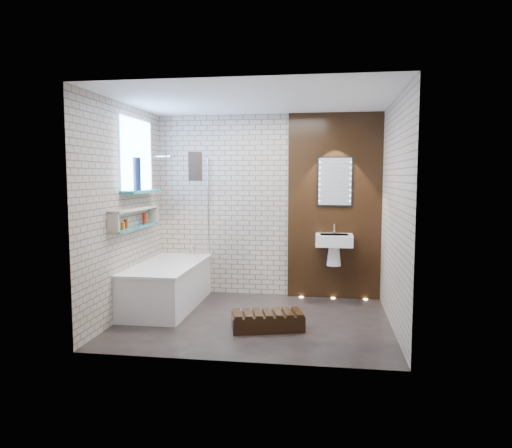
% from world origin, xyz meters
% --- Properties ---
extents(ground, '(3.20, 3.20, 0.00)m').
position_xyz_m(ground, '(0.00, 0.00, 0.00)').
color(ground, black).
rests_on(ground, ground).
extents(room_shell, '(3.24, 3.20, 2.60)m').
position_xyz_m(room_shell, '(0.00, 0.00, 1.30)').
color(room_shell, tan).
rests_on(room_shell, ground).
extents(walnut_panel, '(1.30, 0.06, 2.60)m').
position_xyz_m(walnut_panel, '(0.95, 1.27, 1.30)').
color(walnut_panel, black).
rests_on(walnut_panel, ground).
extents(clerestory_window, '(0.18, 1.00, 0.94)m').
position_xyz_m(clerestory_window, '(-1.57, 0.35, 1.90)').
color(clerestory_window, '#7FADE0').
rests_on(clerestory_window, room_shell).
extents(display_niche, '(0.14, 1.30, 0.26)m').
position_xyz_m(display_niche, '(-1.53, 0.15, 1.20)').
color(display_niche, '#22747E').
rests_on(display_niche, room_shell).
extents(bathtub, '(0.79, 1.74, 0.70)m').
position_xyz_m(bathtub, '(-1.22, 0.45, 0.29)').
color(bathtub, white).
rests_on(bathtub, ground).
extents(bath_screen, '(0.01, 0.78, 1.40)m').
position_xyz_m(bath_screen, '(-0.87, 0.89, 1.28)').
color(bath_screen, white).
rests_on(bath_screen, bathtub).
extents(towel, '(0.11, 0.29, 0.38)m').
position_xyz_m(towel, '(-0.87, 0.60, 1.85)').
color(towel, black).
rests_on(towel, bath_screen).
extents(shower_head, '(0.18, 0.18, 0.02)m').
position_xyz_m(shower_head, '(-1.30, 0.95, 2.00)').
color(shower_head, silver).
rests_on(shower_head, room_shell).
extents(washbasin, '(0.50, 0.36, 0.58)m').
position_xyz_m(washbasin, '(0.95, 1.07, 0.79)').
color(washbasin, white).
rests_on(washbasin, walnut_panel).
extents(led_mirror, '(0.50, 0.02, 0.70)m').
position_xyz_m(led_mirror, '(0.95, 1.23, 1.65)').
color(led_mirror, black).
rests_on(led_mirror, walnut_panel).
extents(walnut_step, '(0.86, 0.55, 0.18)m').
position_xyz_m(walnut_step, '(0.20, -0.31, 0.09)').
color(walnut_step, black).
rests_on(walnut_step, ground).
extents(niche_bottles, '(0.06, 0.89, 0.15)m').
position_xyz_m(niche_bottles, '(-1.53, 0.04, 1.16)').
color(niche_bottles, '#9F6A18').
rests_on(niche_bottles, display_niche).
extents(sill_vases, '(0.10, 0.10, 0.41)m').
position_xyz_m(sill_vases, '(-1.50, 0.17, 1.75)').
color(sill_vases, '#131C36').
rests_on(sill_vases, clerestory_window).
extents(floor_uplights, '(0.96, 0.06, 0.01)m').
position_xyz_m(floor_uplights, '(0.95, 1.20, 0.01)').
color(floor_uplights, '#FFD899').
rests_on(floor_uplights, ground).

